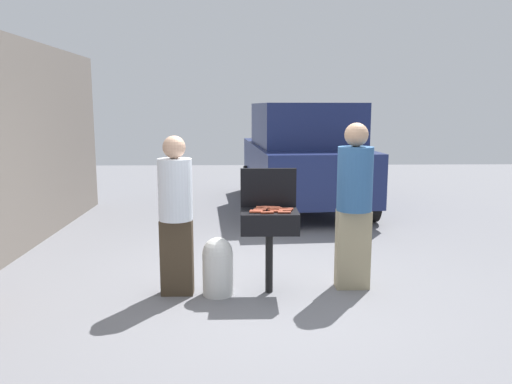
{
  "coord_description": "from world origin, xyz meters",
  "views": [
    {
      "loc": [
        -0.27,
        -5.27,
        1.95
      ],
      "look_at": [
        -0.11,
        0.44,
        1.0
      ],
      "focal_mm": 35.89,
      "sensor_mm": 36.0,
      "label": 1
    }
  ],
  "objects_px": {
    "bbq_grill": "(269,224)",
    "propane_tank": "(218,265)",
    "hot_dog_6": "(287,209)",
    "person_right": "(354,200)",
    "hot_dog_1": "(260,210)",
    "hot_dog_5": "(267,213)",
    "hot_dog_9": "(261,209)",
    "person_left": "(176,210)",
    "hot_dog_0": "(256,211)",
    "hot_dog_7": "(276,208)",
    "hot_dog_8": "(256,212)",
    "hot_dog_2": "(270,208)",
    "hot_dog_3": "(284,212)",
    "hot_dog_11": "(276,211)",
    "hot_dog_10": "(274,207)",
    "hot_dog_12": "(274,210)",
    "hot_dog_4": "(286,210)",
    "parked_minivan": "(302,155)",
    "hot_dog_13": "(262,207)"
  },
  "relations": [
    {
      "from": "hot_dog_6",
      "to": "person_right",
      "type": "bearing_deg",
      "value": 7.02
    },
    {
      "from": "hot_dog_2",
      "to": "person_right",
      "type": "relative_size",
      "value": 0.07
    },
    {
      "from": "hot_dog_2",
      "to": "hot_dog_10",
      "type": "distance_m",
      "value": 0.06
    },
    {
      "from": "hot_dog_10",
      "to": "hot_dog_1",
      "type": "bearing_deg",
      "value": -138.55
    },
    {
      "from": "hot_dog_2",
      "to": "hot_dog_9",
      "type": "xyz_separation_m",
      "value": [
        -0.09,
        -0.06,
        0.0
      ]
    },
    {
      "from": "hot_dog_5",
      "to": "parked_minivan",
      "type": "height_order",
      "value": "parked_minivan"
    },
    {
      "from": "hot_dog_10",
      "to": "hot_dog_3",
      "type": "bearing_deg",
      "value": -71.18
    },
    {
      "from": "hot_dog_0",
      "to": "hot_dog_4",
      "type": "height_order",
      "value": "same"
    },
    {
      "from": "hot_dog_12",
      "to": "hot_dog_2",
      "type": "bearing_deg",
      "value": 111.4
    },
    {
      "from": "hot_dog_0",
      "to": "hot_dog_2",
      "type": "distance_m",
      "value": 0.21
    },
    {
      "from": "hot_dog_9",
      "to": "hot_dog_13",
      "type": "distance_m",
      "value": 0.1
    },
    {
      "from": "bbq_grill",
      "to": "person_left",
      "type": "height_order",
      "value": "person_left"
    },
    {
      "from": "hot_dog_3",
      "to": "hot_dog_11",
      "type": "bearing_deg",
      "value": 147.42
    },
    {
      "from": "hot_dog_1",
      "to": "hot_dog_9",
      "type": "height_order",
      "value": "same"
    },
    {
      "from": "hot_dog_1",
      "to": "hot_dog_10",
      "type": "xyz_separation_m",
      "value": [
        0.16,
        0.14,
        0.0
      ]
    },
    {
      "from": "hot_dog_9",
      "to": "person_right",
      "type": "xyz_separation_m",
      "value": [
        1.0,
        0.08,
        0.08
      ]
    },
    {
      "from": "hot_dog_8",
      "to": "propane_tank",
      "type": "distance_m",
      "value": 0.7
    },
    {
      "from": "hot_dog_2",
      "to": "hot_dog_10",
      "type": "bearing_deg",
      "value": 31.0
    },
    {
      "from": "hot_dog_5",
      "to": "propane_tank",
      "type": "height_order",
      "value": "hot_dog_5"
    },
    {
      "from": "hot_dog_3",
      "to": "hot_dog_4",
      "type": "xyz_separation_m",
      "value": [
        0.02,
        0.1,
        0.0
      ]
    },
    {
      "from": "propane_tank",
      "to": "parked_minivan",
      "type": "distance_m",
      "value": 5.07
    },
    {
      "from": "hot_dog_1",
      "to": "parked_minivan",
      "type": "relative_size",
      "value": 0.03
    },
    {
      "from": "hot_dog_0",
      "to": "hot_dog_8",
      "type": "bearing_deg",
      "value": -100.4
    },
    {
      "from": "hot_dog_0",
      "to": "hot_dog_4",
      "type": "bearing_deg",
      "value": 4.59
    },
    {
      "from": "person_left",
      "to": "person_right",
      "type": "relative_size",
      "value": 0.93
    },
    {
      "from": "hot_dog_6",
      "to": "hot_dog_0",
      "type": "bearing_deg",
      "value": -163.82
    },
    {
      "from": "hot_dog_3",
      "to": "person_left",
      "type": "xyz_separation_m",
      "value": [
        -1.11,
        0.11,
        0.01
      ]
    },
    {
      "from": "hot_dog_1",
      "to": "hot_dog_11",
      "type": "bearing_deg",
      "value": -23.62
    },
    {
      "from": "person_left",
      "to": "person_right",
      "type": "xyz_separation_m",
      "value": [
        1.88,
        0.14,
        0.07
      ]
    },
    {
      "from": "hot_dog_7",
      "to": "person_right",
      "type": "xyz_separation_m",
      "value": [
        0.84,
        0.05,
        0.08
      ]
    },
    {
      "from": "hot_dog_3",
      "to": "hot_dog_13",
      "type": "xyz_separation_m",
      "value": [
        -0.21,
        0.27,
        0.0
      ]
    },
    {
      "from": "hot_dog_12",
      "to": "propane_tank",
      "type": "relative_size",
      "value": 0.21
    },
    {
      "from": "hot_dog_7",
      "to": "person_left",
      "type": "xyz_separation_m",
      "value": [
        -1.04,
        -0.09,
        0.01
      ]
    },
    {
      "from": "hot_dog_11",
      "to": "hot_dog_13",
      "type": "relative_size",
      "value": 1.0
    },
    {
      "from": "hot_dog_5",
      "to": "person_right",
      "type": "distance_m",
      "value": 0.98
    },
    {
      "from": "hot_dog_10",
      "to": "hot_dog_11",
      "type": "bearing_deg",
      "value": -86.71
    },
    {
      "from": "bbq_grill",
      "to": "hot_dog_12",
      "type": "height_order",
      "value": "hot_dog_12"
    },
    {
      "from": "hot_dog_1",
      "to": "hot_dog_5",
      "type": "bearing_deg",
      "value": -60.88
    },
    {
      "from": "person_left",
      "to": "hot_dog_7",
      "type": "bearing_deg",
      "value": -5.48
    },
    {
      "from": "hot_dog_5",
      "to": "person_right",
      "type": "height_order",
      "value": "person_right"
    },
    {
      "from": "hot_dog_8",
      "to": "hot_dog_2",
      "type": "bearing_deg",
      "value": 53.97
    },
    {
      "from": "bbq_grill",
      "to": "propane_tank",
      "type": "height_order",
      "value": "bbq_grill"
    },
    {
      "from": "hot_dog_3",
      "to": "hot_dog_11",
      "type": "relative_size",
      "value": 1.0
    },
    {
      "from": "hot_dog_6",
      "to": "propane_tank",
      "type": "relative_size",
      "value": 0.21
    },
    {
      "from": "hot_dog_0",
      "to": "hot_dog_10",
      "type": "relative_size",
      "value": 1.0
    },
    {
      "from": "bbq_grill",
      "to": "propane_tank",
      "type": "relative_size",
      "value": 1.43
    },
    {
      "from": "person_right",
      "to": "hot_dog_13",
      "type": "bearing_deg",
      "value": 1.84
    },
    {
      "from": "hot_dog_0",
      "to": "hot_dog_6",
      "type": "bearing_deg",
      "value": 16.18
    },
    {
      "from": "hot_dog_5",
      "to": "hot_dog_11",
      "type": "relative_size",
      "value": 1.0
    },
    {
      "from": "hot_dog_0",
      "to": "hot_dog_7",
      "type": "relative_size",
      "value": 1.0
    }
  ]
}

